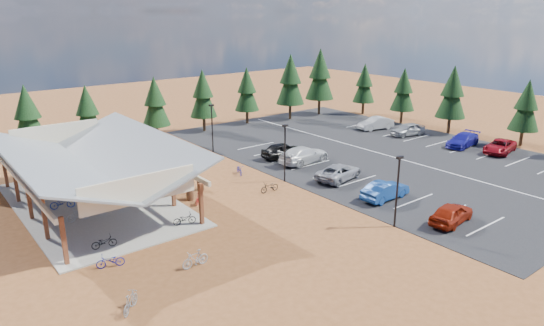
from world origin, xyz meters
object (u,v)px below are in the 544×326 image
at_px(car_3, 304,155).
at_px(bike_13, 195,259).
at_px(bike_2, 62,203).
at_px(bike_0, 104,242).
at_px(bike_14, 239,170).
at_px(trash_bin_1, 201,185).
at_px(car_6, 500,146).
at_px(lamp_post_0, 397,187).
at_px(bike_9, 130,302).
at_px(car_7, 463,140).
at_px(car_2, 339,172).
at_px(bike_6, 90,183).
at_px(bike_1, 78,215).
at_px(bike_15, 200,197).
at_px(car_9, 376,123).
at_px(bike_3, 56,184).
at_px(bike_5, 140,189).
at_px(lamp_post_2, 212,125).
at_px(bike_10, 110,261).
at_px(bike_pavilion, 90,158).
at_px(car_0, 451,213).
at_px(bike_16, 270,187).
at_px(car_1, 385,190).
at_px(bike_7, 108,174).
at_px(car_4, 283,150).

bearing_deg(car_3, bike_13, 116.84).
bearing_deg(bike_2, bike_0, -162.82).
bearing_deg(bike_14, trash_bin_1, -143.01).
bearing_deg(car_6, bike_13, -99.59).
bearing_deg(lamp_post_0, car_3, 71.63).
xyz_separation_m(bike_9, car_7, (41.35, 6.77, 0.26)).
bearing_deg(bike_14, car_2, -27.32).
relative_size(bike_0, bike_9, 0.91).
bearing_deg(bike_6, bike_1, 137.55).
height_order(bike_0, bike_15, bike_15).
height_order(bike_2, car_9, car_9).
xyz_separation_m(bike_2, car_9, (38.93, 2.48, 0.25)).
xyz_separation_m(bike_3, bike_5, (5.02, -5.49, -0.00)).
distance_m(lamp_post_2, bike_15, 14.68).
relative_size(trash_bin_1, bike_14, 0.54).
distance_m(trash_bin_1, car_9, 29.05).
distance_m(bike_2, car_9, 39.01).
distance_m(lamp_post_0, car_6, 24.20).
bearing_deg(bike_10, bike_3, -165.61).
xyz_separation_m(bike_pavilion, bike_10, (-2.66, -10.26, -3.40)).
xyz_separation_m(lamp_post_0, bike_1, (-17.09, 14.40, -2.40)).
height_order(bike_10, car_0, car_0).
xyz_separation_m(bike_2, bike_3, (0.75, 4.56, 0.01)).
bearing_deg(bike_16, car_2, 79.65).
relative_size(car_1, car_2, 0.89).
bearing_deg(bike_6, bike_0, 148.09).
distance_m(bike_7, car_4, 17.09).
bearing_deg(bike_6, bike_13, 164.09).
relative_size(bike_pavilion, bike_13, 11.20).
distance_m(bike_15, car_7, 31.55).
xyz_separation_m(bike_3, car_9, (38.17, -2.07, 0.25)).
xyz_separation_m(bike_14, car_7, (24.88, -7.49, 0.33)).
bearing_deg(car_6, car_4, -134.98).
height_order(bike_5, car_2, car_2).
relative_size(bike_0, bike_2, 0.88).
xyz_separation_m(bike_2, bike_10, (-0.36, -10.76, -0.14)).
height_order(trash_bin_1, bike_5, bike_5).
xyz_separation_m(bike_5, car_3, (16.51, -1.55, 0.28)).
relative_size(bike_6, bike_10, 1.18).
bearing_deg(bike_9, bike_2, -48.69).
relative_size(bike_5, bike_16, 0.90).
relative_size(bike_9, car_3, 0.30).
distance_m(bike_9, bike_16, 18.13).
relative_size(bike_5, car_9, 0.33).
relative_size(bike_3, bike_7, 1.02).
relative_size(bike_pavilion, bike_0, 12.47).
bearing_deg(bike_9, lamp_post_0, -140.19).
relative_size(bike_0, car_3, 0.28).
relative_size(bike_10, car_3, 0.29).
bearing_deg(car_2, bike_15, 65.13).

